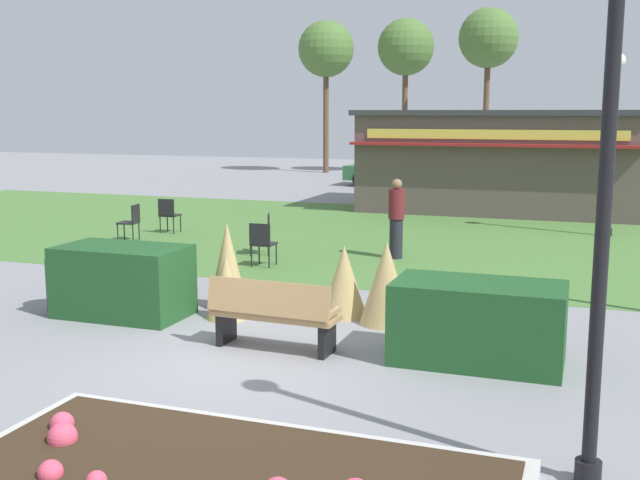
{
  "coord_description": "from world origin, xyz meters",
  "views": [
    {
      "loc": [
        4.06,
        -8.41,
        3.06
      ],
      "look_at": [
        0.1,
        2.69,
        1.1
      ],
      "focal_mm": 43.17,
      "sensor_mm": 36.0,
      "label": 1
    }
  ],
  "objects_px": {
    "person_strolling": "(396,218)",
    "food_kiosk": "(500,160)",
    "trash_bin": "(63,284)",
    "cafe_chair_east": "(168,213)",
    "lamppost_near": "(608,146)",
    "park_bench": "(273,314)",
    "cafe_chair_north": "(264,230)",
    "parked_car_west_slot": "(396,171)",
    "tree_right_bg": "(406,48)",
    "lamppost_far": "(614,123)",
    "cafe_chair_west": "(132,220)",
    "tree_center_bg": "(326,50)",
    "cafe_chair_center": "(262,241)",
    "tree_left_bg": "(488,39)"
  },
  "relations": [
    {
      "from": "lamppost_near",
      "to": "lamppost_far",
      "type": "xyz_separation_m",
      "value": [
        0.31,
        13.91,
        0.0
      ]
    },
    {
      "from": "food_kiosk",
      "to": "cafe_chair_west",
      "type": "height_order",
      "value": "food_kiosk"
    },
    {
      "from": "person_strolling",
      "to": "cafe_chair_center",
      "type": "bearing_deg",
      "value": 74.15
    },
    {
      "from": "park_bench",
      "to": "cafe_chair_north",
      "type": "bearing_deg",
      "value": 114.76
    },
    {
      "from": "lamppost_far",
      "to": "tree_left_bg",
      "type": "distance_m",
      "value": 18.55
    },
    {
      "from": "trash_bin",
      "to": "cafe_chair_center",
      "type": "height_order",
      "value": "cafe_chair_center"
    },
    {
      "from": "lamppost_near",
      "to": "cafe_chair_east",
      "type": "bearing_deg",
      "value": 134.04
    },
    {
      "from": "lamppost_far",
      "to": "food_kiosk",
      "type": "relative_size",
      "value": 0.52
    },
    {
      "from": "tree_center_bg",
      "to": "tree_left_bg",
      "type": "bearing_deg",
      "value": 2.34
    },
    {
      "from": "lamppost_far",
      "to": "food_kiosk",
      "type": "distance_m",
      "value": 5.66
    },
    {
      "from": "park_bench",
      "to": "parked_car_west_slot",
      "type": "distance_m",
      "value": 22.85
    },
    {
      "from": "lamppost_far",
      "to": "cafe_chair_north",
      "type": "relative_size",
      "value": 5.03
    },
    {
      "from": "parked_car_west_slot",
      "to": "tree_right_bg",
      "type": "distance_m",
      "value": 8.98
    },
    {
      "from": "lamppost_far",
      "to": "cafe_chair_north",
      "type": "height_order",
      "value": "lamppost_far"
    },
    {
      "from": "parked_car_west_slot",
      "to": "tree_right_bg",
      "type": "bearing_deg",
      "value": 100.87
    },
    {
      "from": "parked_car_west_slot",
      "to": "cafe_chair_east",
      "type": "bearing_deg",
      "value": -99.47
    },
    {
      "from": "cafe_chair_west",
      "to": "tree_left_bg",
      "type": "bearing_deg",
      "value": 76.36
    },
    {
      "from": "trash_bin",
      "to": "tree_center_bg",
      "type": "xyz_separation_m",
      "value": [
        -5.28,
        27.66,
        5.72
      ]
    },
    {
      "from": "cafe_chair_west",
      "to": "parked_car_west_slot",
      "type": "xyz_separation_m",
      "value": [
        2.56,
        15.75,
        0.12
      ]
    },
    {
      "from": "food_kiosk",
      "to": "tree_center_bg",
      "type": "xyz_separation_m",
      "value": [
        -10.18,
        12.56,
        4.56
      ]
    },
    {
      "from": "trash_bin",
      "to": "cafe_chair_east",
      "type": "relative_size",
      "value": 0.93
    },
    {
      "from": "lamppost_near",
      "to": "cafe_chair_west",
      "type": "bearing_deg",
      "value": 138.58
    },
    {
      "from": "tree_center_bg",
      "to": "tree_right_bg",
      "type": "bearing_deg",
      "value": 14.11
    },
    {
      "from": "park_bench",
      "to": "tree_right_bg",
      "type": "height_order",
      "value": "tree_right_bg"
    },
    {
      "from": "park_bench",
      "to": "tree_left_bg",
      "type": "xyz_separation_m",
      "value": [
        -1.2,
        28.8,
        5.96
      ]
    },
    {
      "from": "trash_bin",
      "to": "cafe_chair_east",
      "type": "xyz_separation_m",
      "value": [
        -2.48,
        7.36,
        0.12
      ]
    },
    {
      "from": "food_kiosk",
      "to": "cafe_chair_west",
      "type": "xyz_separation_m",
      "value": [
        -7.55,
        -9.16,
        -1.05
      ]
    },
    {
      "from": "cafe_chair_center",
      "to": "person_strolling",
      "type": "height_order",
      "value": "person_strolling"
    },
    {
      "from": "lamppost_far",
      "to": "cafe_chair_center",
      "type": "bearing_deg",
      "value": -135.55
    },
    {
      "from": "person_strolling",
      "to": "cafe_chair_north",
      "type": "bearing_deg",
      "value": 46.88
    },
    {
      "from": "lamppost_near",
      "to": "cafe_chair_center",
      "type": "distance_m",
      "value": 10.0
    },
    {
      "from": "park_bench",
      "to": "tree_right_bg",
      "type": "xyz_separation_m",
      "value": [
        -5.32,
        29.44,
        5.71
      ]
    },
    {
      "from": "cafe_chair_center",
      "to": "parked_car_west_slot",
      "type": "relative_size",
      "value": 0.21
    },
    {
      "from": "cafe_chair_west",
      "to": "cafe_chair_center",
      "type": "height_order",
      "value": "same"
    },
    {
      "from": "food_kiosk",
      "to": "person_strolling",
      "type": "bearing_deg",
      "value": -96.53
    },
    {
      "from": "cafe_chair_north",
      "to": "lamppost_far",
      "type": "bearing_deg",
      "value": 36.19
    },
    {
      "from": "cafe_chair_north",
      "to": "trash_bin",
      "type": "bearing_deg",
      "value": -100.68
    },
    {
      "from": "person_strolling",
      "to": "park_bench",
      "type": "bearing_deg",
      "value": 127.06
    },
    {
      "from": "cafe_chair_west",
      "to": "cafe_chair_north",
      "type": "xyz_separation_m",
      "value": [
        3.67,
        -0.51,
        0.0
      ]
    },
    {
      "from": "park_bench",
      "to": "cafe_chair_east",
      "type": "xyz_separation_m",
      "value": [
        -6.38,
        8.16,
        0.05
      ]
    },
    {
      "from": "tree_center_bg",
      "to": "trash_bin",
      "type": "bearing_deg",
      "value": -79.19
    },
    {
      "from": "cafe_chair_center",
      "to": "person_strolling",
      "type": "xyz_separation_m",
      "value": [
        2.31,
        1.77,
        0.33
      ]
    },
    {
      "from": "park_bench",
      "to": "trash_bin",
      "type": "xyz_separation_m",
      "value": [
        -3.9,
        0.81,
        -0.07
      ]
    },
    {
      "from": "park_bench",
      "to": "food_kiosk",
      "type": "relative_size",
      "value": 0.2
    },
    {
      "from": "person_strolling",
      "to": "food_kiosk",
      "type": "bearing_deg",
      "value": -59.9
    },
    {
      "from": "cafe_chair_center",
      "to": "person_strolling",
      "type": "relative_size",
      "value": 0.53
    },
    {
      "from": "cafe_chair_east",
      "to": "parked_car_west_slot",
      "type": "xyz_separation_m",
      "value": [
        2.39,
        14.33,
        0.12
      ]
    },
    {
      "from": "park_bench",
      "to": "tree_right_bg",
      "type": "relative_size",
      "value": 0.22
    },
    {
      "from": "parked_car_west_slot",
      "to": "tree_right_bg",
      "type": "relative_size",
      "value": 0.56
    },
    {
      "from": "park_bench",
      "to": "cafe_chair_center",
      "type": "relative_size",
      "value": 1.94
    }
  ]
}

